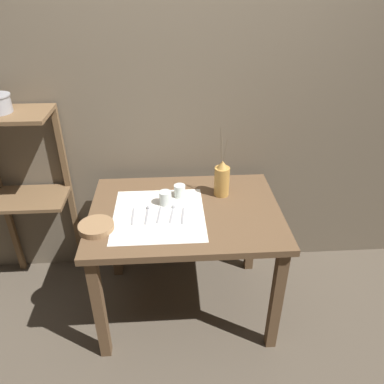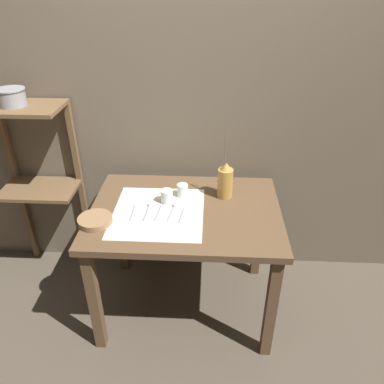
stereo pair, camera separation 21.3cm
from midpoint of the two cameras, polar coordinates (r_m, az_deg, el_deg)
The scene contains 14 objects.
ground_plane at distance 2.71m, azimuth -3.23°, elevation -16.75°, with size 12.00×12.00×0.00m, color brown.
stone_wall_back at distance 2.48m, azimuth -4.24°, elevation 12.02°, with size 7.00×0.06×2.40m.
wooden_table at distance 2.26m, azimuth -3.73°, elevation -5.11°, with size 1.12×0.82×0.78m.
wooden_shelf_unit at distance 2.66m, azimuth -26.39°, elevation 2.80°, with size 0.50×0.32×1.29m.
linen_cloth at distance 2.16m, azimuth -7.89°, elevation -3.53°, with size 0.52×0.55×0.00m.
pitcher_with_flowers at distance 2.28m, azimuth 1.92°, elevation 1.89°, with size 0.09×0.09×0.44m.
wooden_bowl at distance 2.12m, azimuth -17.23°, elevation -5.18°, with size 0.19×0.19×0.04m.
glass_tumbler_near at distance 2.23m, azimuth -6.82°, elevation -0.98°, with size 0.07×0.07×0.08m.
glass_tumbler_far at distance 2.30m, azimuth -4.55°, elevation 0.09°, with size 0.07×0.07×0.08m.
fork_outer at distance 2.17m, azimuth -11.80°, elevation -3.72°, with size 0.01×0.16×0.00m.
spoon_outer at distance 2.20m, azimuth -9.54°, elevation -2.91°, with size 0.03×0.18×0.02m.
knife_center at distance 2.16m, azimuth -7.88°, elevation -3.56°, with size 0.03×0.16×0.00m.
spoon_inner at distance 2.19m, azimuth -5.73°, elevation -2.78°, with size 0.04×0.17×0.02m.
fork_inner at distance 2.14m, azimuth -4.26°, elevation -3.68°, with size 0.03×0.16×0.00m.
Camera 1 is at (-0.08, -1.83, 2.00)m, focal length 35.00 mm.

